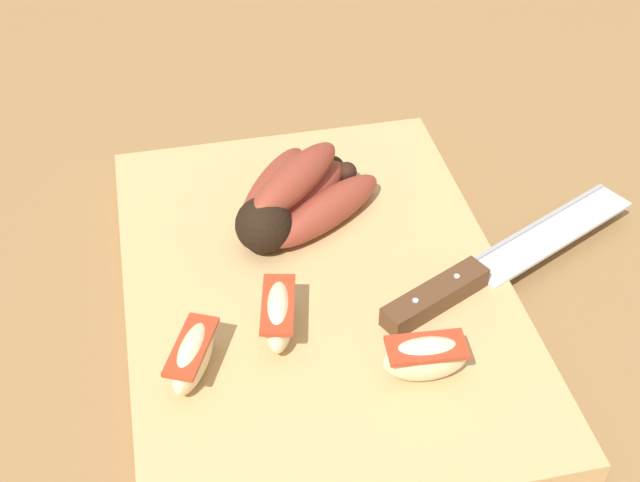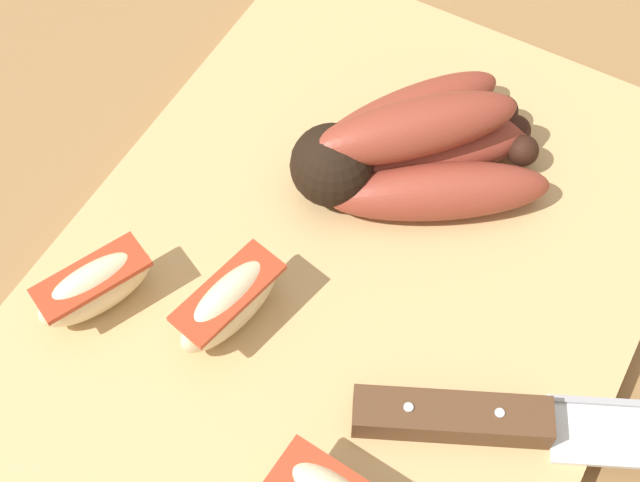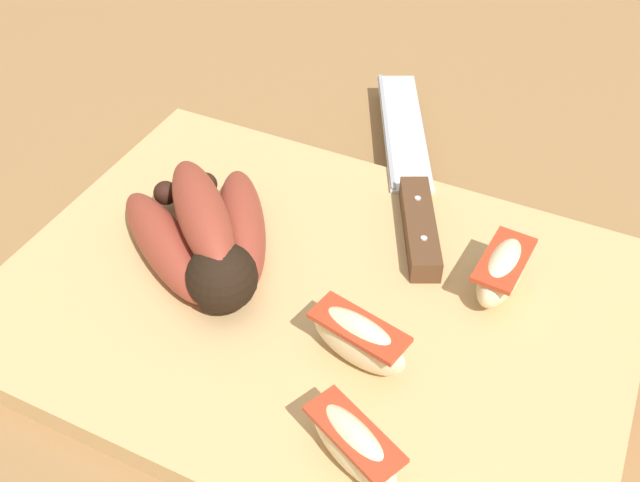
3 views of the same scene
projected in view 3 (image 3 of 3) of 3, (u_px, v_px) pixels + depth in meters
name	position (u px, v px, depth m)	size (l,w,h in m)	color
ground_plane	(318.00, 305.00, 0.53)	(6.00, 6.00, 0.00)	olive
cutting_board	(309.00, 301.00, 0.52)	(0.43, 0.31, 0.02)	tan
banana_bunch	(206.00, 236.00, 0.52)	(0.15, 0.15, 0.06)	black
chefs_knife	(413.00, 189.00, 0.58)	(0.15, 0.27, 0.02)	silver
apple_wedge_near	(502.00, 271.00, 0.50)	(0.03, 0.06, 0.04)	beige
apple_wedge_middle	(353.00, 445.00, 0.40)	(0.07, 0.05, 0.04)	beige
apple_wedge_far	(358.00, 339.00, 0.45)	(0.07, 0.04, 0.04)	beige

